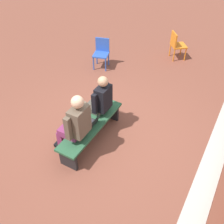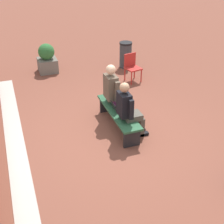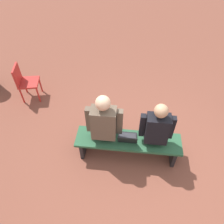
{
  "view_description": "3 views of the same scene",
  "coord_description": "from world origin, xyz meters",
  "px_view_note": "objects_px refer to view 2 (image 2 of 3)",
  "views": [
    {
      "loc": [
        3.41,
        2.08,
        4.03
      ],
      "look_at": [
        0.09,
        0.2,
        0.79
      ],
      "focal_mm": 42.0,
      "sensor_mm": 36.0,
      "label": 1
    },
    {
      "loc": [
        -5.5,
        2.08,
        4.02
      ],
      "look_at": [
        -0.26,
        0.17,
        0.77
      ],
      "focal_mm": 50.0,
      "sensor_mm": 36.0,
      "label": 2
    },
    {
      "loc": [
        0.31,
        2.08,
        3.45
      ],
      "look_at": [
        0.6,
        -0.66,
        0.6
      ],
      "focal_mm": 35.0,
      "sensor_mm": 36.0,
      "label": 3
    }
  ],
  "objects_px": {
    "person_adult": "(115,91)",
    "litter_bin": "(126,55)",
    "laptop": "(118,108)",
    "person_student": "(129,109)",
    "planter": "(47,59)",
    "bench": "(118,114)",
    "plastic_chair_near_bench_left": "(132,66)"
  },
  "relations": [
    {
      "from": "person_student",
      "to": "planter",
      "type": "relative_size",
      "value": 1.42
    },
    {
      "from": "person_student",
      "to": "planter",
      "type": "height_order",
      "value": "person_student"
    },
    {
      "from": "laptop",
      "to": "litter_bin",
      "type": "height_order",
      "value": "litter_bin"
    },
    {
      "from": "planter",
      "to": "bench",
      "type": "bearing_deg",
      "value": -166.22
    },
    {
      "from": "laptop",
      "to": "litter_bin",
      "type": "xyz_separation_m",
      "value": [
        3.43,
        -1.59,
        -0.07
      ]
    },
    {
      "from": "bench",
      "to": "plastic_chair_near_bench_left",
      "type": "distance_m",
      "value": 2.72
    },
    {
      "from": "bench",
      "to": "planter",
      "type": "relative_size",
      "value": 1.91
    },
    {
      "from": "person_adult",
      "to": "laptop",
      "type": "height_order",
      "value": "person_adult"
    },
    {
      "from": "person_student",
      "to": "laptop",
      "type": "bearing_deg",
      "value": 10.12
    },
    {
      "from": "bench",
      "to": "planter",
      "type": "distance_m",
      "value": 4.05
    },
    {
      "from": "bench",
      "to": "planter",
      "type": "height_order",
      "value": "planter"
    },
    {
      "from": "bench",
      "to": "plastic_chair_near_bench_left",
      "type": "bearing_deg",
      "value": -29.61
    },
    {
      "from": "person_adult",
      "to": "laptop",
      "type": "bearing_deg",
      "value": 167.84
    },
    {
      "from": "person_student",
      "to": "person_adult",
      "type": "xyz_separation_m",
      "value": [
        0.83,
        -0.0,
        0.03
      ]
    },
    {
      "from": "plastic_chair_near_bench_left",
      "to": "litter_bin",
      "type": "relative_size",
      "value": 0.98
    },
    {
      "from": "person_student",
      "to": "bench",
      "type": "bearing_deg",
      "value": 8.92
    },
    {
      "from": "litter_bin",
      "to": "person_student",
      "type": "bearing_deg",
      "value": 158.69
    },
    {
      "from": "laptop",
      "to": "plastic_chair_near_bench_left",
      "type": "distance_m",
      "value": 2.71
    },
    {
      "from": "bench",
      "to": "person_adult",
      "type": "relative_size",
      "value": 1.27
    },
    {
      "from": "bench",
      "to": "person_student",
      "type": "height_order",
      "value": "person_student"
    },
    {
      "from": "plastic_chair_near_bench_left",
      "to": "person_adult",
      "type": "bearing_deg",
      "value": 147.0
    },
    {
      "from": "person_adult",
      "to": "litter_bin",
      "type": "xyz_separation_m",
      "value": [
        3.04,
        -1.51,
        -0.32
      ]
    },
    {
      "from": "person_adult",
      "to": "litter_bin",
      "type": "relative_size",
      "value": 1.65
    },
    {
      "from": "laptop",
      "to": "plastic_chair_near_bench_left",
      "type": "bearing_deg",
      "value": -30.0
    },
    {
      "from": "laptop",
      "to": "person_adult",
      "type": "bearing_deg",
      "value": -12.16
    },
    {
      "from": "bench",
      "to": "person_adult",
      "type": "xyz_separation_m",
      "value": [
        0.41,
        -0.07,
        0.39
      ]
    },
    {
      "from": "plastic_chair_near_bench_left",
      "to": "planter",
      "type": "bearing_deg",
      "value": 55.64
    },
    {
      "from": "person_adult",
      "to": "litter_bin",
      "type": "distance_m",
      "value": 3.41
    },
    {
      "from": "person_student",
      "to": "plastic_chair_near_bench_left",
      "type": "relative_size",
      "value": 1.59
    },
    {
      "from": "bench",
      "to": "plastic_chair_near_bench_left",
      "type": "xyz_separation_m",
      "value": [
        2.36,
        -1.34,
        0.13
      ]
    },
    {
      "from": "person_student",
      "to": "planter",
      "type": "xyz_separation_m",
      "value": [
        4.36,
        1.03,
        -0.28
      ]
    },
    {
      "from": "plastic_chair_near_bench_left",
      "to": "litter_bin",
      "type": "height_order",
      "value": "litter_bin"
    }
  ]
}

